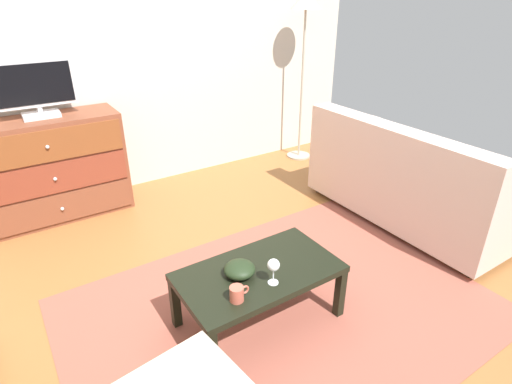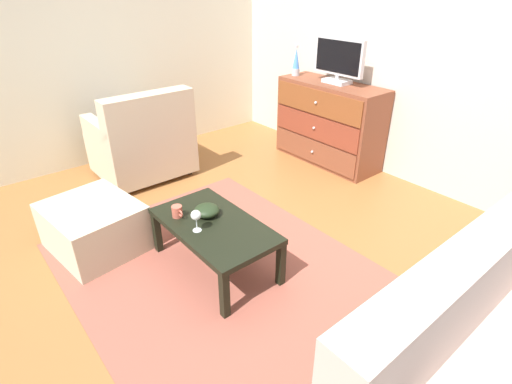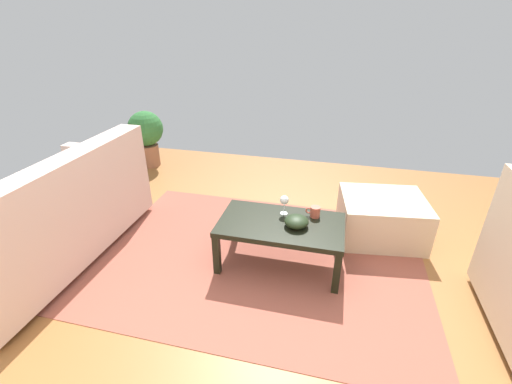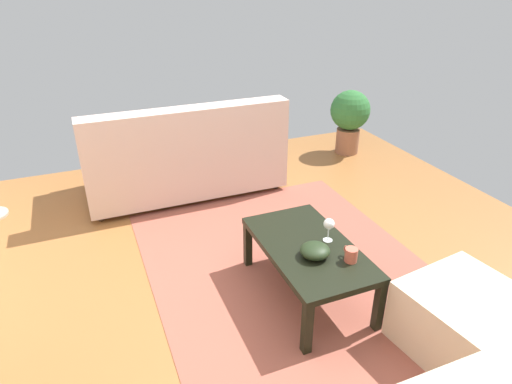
{
  "view_description": "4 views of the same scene",
  "coord_description": "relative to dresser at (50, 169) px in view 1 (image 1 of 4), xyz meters",
  "views": [
    {
      "loc": [
        -1.04,
        -1.79,
        1.85
      ],
      "look_at": [
        0.13,
        0.01,
        0.78
      ],
      "focal_mm": 28.75,
      "sensor_mm": 36.0,
      "label": 1
    },
    {
      "loc": [
        2.0,
        -1.43,
        1.88
      ],
      "look_at": [
        0.23,
        0.03,
        0.63
      ],
      "focal_mm": 27.67,
      "sensor_mm": 36.0,
      "label": 2
    },
    {
      "loc": [
        -0.32,
        2.03,
        1.76
      ],
      "look_at": [
        0.16,
        0.06,
        0.74
      ],
      "focal_mm": 24.28,
      "sensor_mm": 36.0,
      "label": 3
    },
    {
      "loc": [
        -1.99,
        1.0,
        1.93
      ],
      "look_at": [
        0.1,
        0.14,
        0.78
      ],
      "focal_mm": 31.22,
      "sensor_mm": 36.0,
      "label": 4
    }
  ],
  "objects": [
    {
      "name": "coffee_table",
      "position": [
        0.78,
        -2.09,
        -0.12
      ],
      "size": [
        0.95,
        0.53,
        0.38
      ],
      "color": "black",
      "rests_on": "ground_plane"
    },
    {
      "name": "dresser",
      "position": [
        0.0,
        0.0,
        0.0
      ],
      "size": [
        1.23,
        0.49,
        0.9
      ],
      "color": "brown",
      "rests_on": "ground_plane"
    },
    {
      "name": "mug",
      "position": [
        0.55,
        -2.24,
        -0.03
      ],
      "size": [
        0.11,
        0.08,
        0.08
      ],
      "color": "#BD5745",
      "rests_on": "coffee_table"
    },
    {
      "name": "wine_glass",
      "position": [
        0.79,
        -2.23,
        0.04
      ],
      "size": [
        0.07,
        0.07,
        0.16
      ],
      "color": "silver",
      "rests_on": "coffee_table"
    },
    {
      "name": "ground_plane",
      "position": [
        0.75,
        -1.9,
        -0.47
      ],
      "size": [
        5.44,
        4.91,
        0.05
      ],
      "primitive_type": "cube",
      "color": "#925D30"
    },
    {
      "name": "standing_lamp",
      "position": [
        2.72,
        -0.05,
        1.13
      ],
      "size": [
        0.32,
        0.32,
        1.84
      ],
      "color": "#A59E8C",
      "rests_on": "ground_plane"
    },
    {
      "name": "tv",
      "position": [
        0.03,
        0.02,
        0.69
      ],
      "size": [
        0.61,
        0.18,
        0.46
      ],
      "color": "silver",
      "rests_on": "dresser"
    },
    {
      "name": "wall_accent_rear",
      "position": [
        0.75,
        0.31,
        0.87
      ],
      "size": [
        5.44,
        0.12,
        2.65
      ],
      "primitive_type": "cube",
      "color": "beige",
      "rests_on": "ground_plane"
    },
    {
      "name": "bowl_decorative",
      "position": [
        0.66,
        -2.07,
        -0.03
      ],
      "size": [
        0.18,
        0.18,
        0.08
      ],
      "primitive_type": "ellipsoid",
      "color": "black",
      "rests_on": "coffee_table"
    },
    {
      "name": "area_rug",
      "position": [
        0.95,
        -2.1,
        -0.44
      ],
      "size": [
        2.6,
        1.9,
        0.01
      ],
      "primitive_type": "cube",
      "color": "#944D3F",
      "rests_on": "ground_plane"
    },
    {
      "name": "couch_large",
      "position": [
        2.57,
        -1.74,
        -0.1
      ],
      "size": [
        0.85,
        1.79,
        0.88
      ],
      "color": "#332319",
      "rests_on": "ground_plane"
    }
  ]
}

